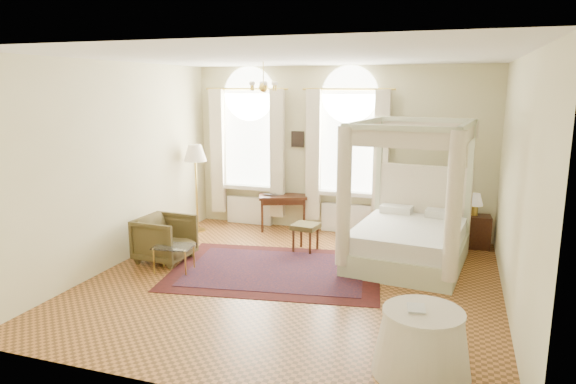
% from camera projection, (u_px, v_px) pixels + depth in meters
% --- Properties ---
extents(ground, '(6.00, 6.00, 0.00)m').
position_uv_depth(ground, '(292.00, 282.00, 7.76)').
color(ground, '#9F602E').
rests_on(ground, ground).
extents(room_walls, '(6.00, 6.00, 6.00)m').
position_uv_depth(room_walls, '(292.00, 152.00, 7.36)').
color(room_walls, beige).
rests_on(room_walls, ground).
extents(window_left, '(1.62, 0.27, 3.29)m').
position_uv_depth(window_left, '(248.00, 155.00, 10.72)').
color(window_left, white).
rests_on(window_left, room_walls).
extents(window_right, '(1.62, 0.27, 3.29)m').
position_uv_depth(window_right, '(347.00, 160.00, 10.07)').
color(window_right, white).
rests_on(window_right, room_walls).
extents(chandelier, '(0.51, 0.45, 0.50)m').
position_uv_depth(chandelier, '(263.00, 86.00, 8.57)').
color(chandelier, gold).
rests_on(chandelier, room_walls).
extents(wall_pictures, '(2.54, 0.03, 0.39)m').
position_uv_depth(wall_pictures, '(343.00, 139.00, 10.11)').
color(wall_pictures, black).
rests_on(wall_pictures, room_walls).
extents(canopy_bed, '(2.02, 2.38, 2.37)m').
position_uv_depth(canopy_bed, '(408.00, 233.00, 8.43)').
color(canopy_bed, '#B5BA97').
rests_on(canopy_bed, ground).
extents(nightstand, '(0.44, 0.40, 0.60)m').
position_uv_depth(nightstand, '(478.00, 232.00, 9.37)').
color(nightstand, '#3B1D10').
rests_on(nightstand, ground).
extents(nightstand_lamp, '(0.28, 0.28, 0.40)m').
position_uv_depth(nightstand_lamp, '(475.00, 201.00, 9.29)').
color(nightstand_lamp, gold).
rests_on(nightstand_lamp, nightstand).
extents(writing_desk, '(1.08, 0.82, 0.72)m').
position_uv_depth(writing_desk, '(283.00, 200.00, 10.48)').
color(writing_desk, '#3B1D10').
rests_on(writing_desk, ground).
extents(laptop, '(0.36, 0.27, 0.03)m').
position_uv_depth(laptop, '(272.00, 195.00, 10.46)').
color(laptop, black).
rests_on(laptop, writing_desk).
extents(stool, '(0.49, 0.49, 0.50)m').
position_uv_depth(stool, '(306.00, 228.00, 9.15)').
color(stool, '#463E1E').
rests_on(stool, ground).
extents(armchair, '(0.89, 0.86, 0.77)m').
position_uv_depth(armchair, '(165.00, 239.00, 8.65)').
color(armchair, '#453A1D').
rests_on(armchair, ground).
extents(coffee_table, '(0.66, 0.50, 0.42)m').
position_uv_depth(coffee_table, '(174.00, 248.00, 8.15)').
color(coffee_table, silver).
rests_on(coffee_table, ground).
extents(floor_lamp, '(0.46, 0.46, 1.77)m').
position_uv_depth(floor_lamp, '(195.00, 158.00, 10.20)').
color(floor_lamp, gold).
rests_on(floor_lamp, ground).
extents(oriental_rug, '(3.62, 2.85, 0.01)m').
position_uv_depth(oriental_rug, '(276.00, 270.00, 8.24)').
color(oriental_rug, '#421110').
rests_on(oriental_rug, ground).
extents(side_table, '(1.01, 1.01, 0.69)m').
position_uv_depth(side_table, '(422.00, 342.00, 5.24)').
color(side_table, beige).
rests_on(side_table, ground).
extents(book, '(0.21, 0.26, 0.02)m').
position_uv_depth(book, '(407.00, 308.00, 5.21)').
color(book, black).
rests_on(book, side_table).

